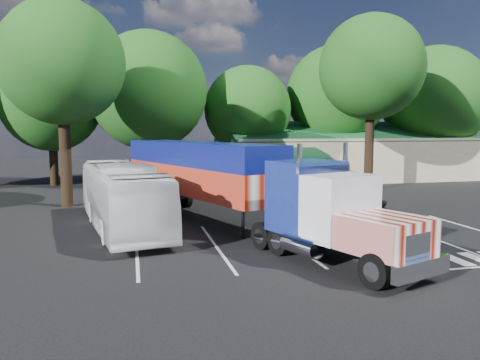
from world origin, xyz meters
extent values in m
plane|color=black|center=(0.00, 0.00, 0.00)|extent=(120.00, 120.00, 0.00)
cube|color=beige|center=(14.00, 18.00, 2.00)|extent=(24.00, 11.00, 4.00)
cube|color=#17512A|center=(14.00, 15.60, 4.50)|extent=(24.20, 6.25, 2.10)
cube|color=#17512A|center=(14.00, 20.40, 4.50)|extent=(24.20, 6.25, 2.10)
cube|color=beige|center=(6.00, 12.30, 1.40)|extent=(5.00, 2.50, 2.80)
cube|color=#17512A|center=(6.00, 11.00, 2.90)|extent=(5.40, 3.19, 0.80)
cylinder|color=black|center=(-13.00, 17.80, 2.00)|extent=(0.70, 0.70, 4.00)
sphere|color=#1D4814|center=(-13.00, 17.80, 7.15)|extent=(8.40, 8.40, 8.40)
cylinder|color=black|center=(-5.00, 16.20, 2.15)|extent=(0.70, 0.70, 4.30)
sphere|color=#1D4814|center=(-5.00, 16.20, 8.05)|extent=(10.00, 10.00, 10.00)
cylinder|color=black|center=(4.00, 17.50, 1.80)|extent=(0.70, 0.70, 3.60)
sphere|color=#1D4814|center=(4.00, 17.50, 6.60)|extent=(8.00, 8.00, 8.00)
cylinder|color=black|center=(13.00, 18.00, 2.25)|extent=(0.70, 0.70, 4.50)
sphere|color=#1D4814|center=(13.00, 18.00, 8.10)|extent=(9.60, 9.60, 9.60)
cylinder|color=black|center=(23.00, 16.80, 1.95)|extent=(0.70, 0.70, 3.90)
sphere|color=#1D4814|center=(23.00, 16.80, 7.80)|extent=(10.40, 10.40, 10.40)
cylinder|color=black|center=(-10.50, 6.00, 3.00)|extent=(0.70, 0.70, 6.00)
sphere|color=#1D4814|center=(-10.50, 6.00, 8.85)|extent=(7.60, 7.60, 7.60)
cylinder|color=black|center=(11.50, 8.50, 3.25)|extent=(0.70, 0.70, 6.50)
sphere|color=#1D4814|center=(11.50, 8.50, 9.50)|extent=(8.00, 8.00, 8.00)
cube|color=black|center=(0.53, -9.09, 0.75)|extent=(3.43, 6.92, 0.25)
cube|color=white|center=(1.86, -12.61, 0.65)|extent=(2.43, 1.12, 0.55)
cube|color=white|center=(1.79, -12.42, 1.25)|extent=(1.17, 0.54, 0.90)
cube|color=white|center=(1.38, -11.34, 1.45)|extent=(3.01, 3.07, 1.15)
cube|color=silver|center=(0.67, -9.47, 2.06)|extent=(2.91, 2.39, 2.31)
cube|color=black|center=(0.90, -10.08, 2.56)|extent=(2.18, 0.89, 1.00)
cube|color=white|center=(0.37, -8.67, 3.36)|extent=(2.47, 1.02, 0.25)
cube|color=navy|center=(0.03, -7.78, 2.26)|extent=(3.05, 2.76, 2.71)
cylinder|color=white|center=(-0.72, -9.03, 2.61)|extent=(0.23, 0.23, 3.41)
cylinder|color=white|center=(1.43, -8.22, 2.61)|extent=(0.23, 0.23, 3.41)
cylinder|color=white|center=(-0.77, -9.48, 0.75)|extent=(1.19, 1.73, 0.66)
cylinder|color=white|center=(1.76, -8.52, 0.75)|extent=(1.19, 1.73, 0.66)
cube|color=white|center=(-3.06, 0.37, 2.16)|extent=(6.99, 12.92, 1.50)
cube|color=#091857|center=(-3.06, 0.37, 3.51)|extent=(6.99, 12.92, 1.20)
cube|color=black|center=(-4.55, 4.31, 0.85)|extent=(2.37, 3.71, 0.35)
cube|color=black|center=(-1.80, -4.94, 0.70)|extent=(0.16, 0.16, 1.40)
cube|color=black|center=(-0.48, -4.44, 0.70)|extent=(0.16, 0.16, 1.40)
cube|color=white|center=(-5.37, 6.47, 0.45)|extent=(2.29, 0.97, 0.12)
cylinder|color=black|center=(0.58, -12.19, 0.55)|extent=(0.72, 1.16, 1.10)
cylinder|color=black|center=(2.55, -11.44, 0.55)|extent=(0.72, 1.16, 1.10)
cylinder|color=black|center=(-1.06, -7.87, 0.55)|extent=(0.72, 1.16, 1.10)
cylinder|color=black|center=(0.91, -7.13, 0.55)|extent=(0.72, 1.16, 1.10)
cylinder|color=black|center=(-1.45, -6.84, 0.55)|extent=(0.72, 1.16, 1.10)
cylinder|color=black|center=(0.52, -6.10, 0.55)|extent=(0.72, 1.16, 1.10)
cylinder|color=black|center=(-5.25, 3.19, 0.55)|extent=(0.72, 1.16, 1.10)
cylinder|color=black|center=(-3.28, 3.94, 0.55)|extent=(0.72, 1.16, 1.10)
cylinder|color=black|center=(-5.68, 4.31, 0.55)|extent=(0.72, 1.16, 1.10)
cylinder|color=black|center=(-3.71, 5.06, 0.55)|extent=(0.72, 1.16, 1.10)
imported|color=black|center=(4.44, -6.00, 0.83)|extent=(0.45, 0.64, 1.67)
imported|color=black|center=(3.95, 4.17, 0.49)|extent=(1.36, 1.98, 0.99)
imported|color=silver|center=(-7.00, -1.64, 1.59)|extent=(4.62, 11.70, 3.18)
imported|color=#B9BCC2|center=(12.00, 14.00, 0.68)|extent=(4.20, 1.64, 1.36)
camera|label=1|loc=(-6.51, -24.63, 4.82)|focal=35.00mm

